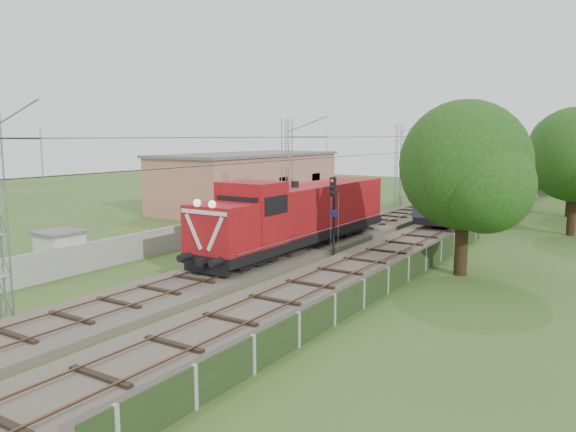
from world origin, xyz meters
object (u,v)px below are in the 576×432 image
Objects in this scene: signal_post at (333,203)px; locomotive at (299,214)px; relay_hut at (60,252)px; coach_rake at (554,163)px.

locomotive is at bearing 163.28° from signal_post.
signal_post is 2.16× the size of relay_hut.
relay_hut is (-10.11, -10.18, -2.11)m from signal_post.
locomotive is at bearing -94.19° from coach_rake.
relay_hut is at bearing -134.81° from signal_post.
signal_post is 14.51m from relay_hut.
relay_hut is (-7.40, -11.00, -1.18)m from locomotive.
locomotive reaches higher than coach_rake.
signal_post reaches higher than coach_rake.
relay_hut is (-12.40, -79.22, -1.49)m from coach_rake.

